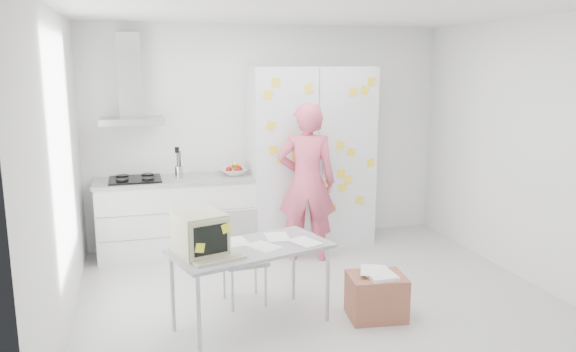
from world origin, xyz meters
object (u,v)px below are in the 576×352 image
object	(u,v)px
cardboard_box	(376,296)
chair	(242,251)
desk	(220,241)
person	(307,182)

from	to	relation	value
cardboard_box	chair	bearing A→B (deg)	147.39
desk	chair	bearing A→B (deg)	46.94
person	desk	size ratio (longest dim) A/B	1.25
cardboard_box	person	bearing A→B (deg)	94.93
person	chair	world-z (taller)	person
desk	chair	distance (m)	0.73
chair	cardboard_box	distance (m)	1.31
cardboard_box	desk	bearing A→B (deg)	176.09
person	chair	bearing A→B (deg)	60.46
chair	cardboard_box	size ratio (longest dim) A/B	1.62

